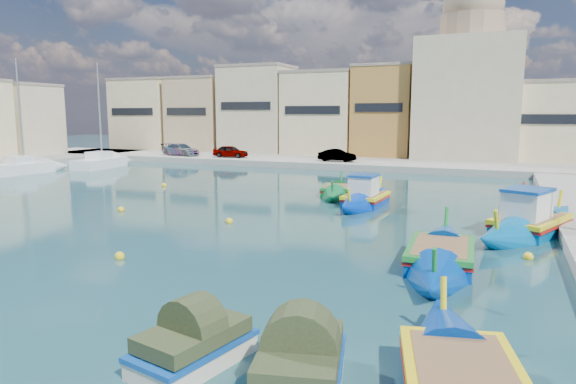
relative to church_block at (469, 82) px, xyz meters
The scene contains 15 objects.
ground 42.08m from the church_block, 104.04° to the right, with size 160.00×160.00×0.00m, color #163C43.
north_quay 15.16m from the church_block, 141.34° to the right, with size 80.00×8.00×0.60m, color gray.
north_townhouses 4.81m from the church_block, 169.17° to the right, with size 83.20×7.87×10.19m.
church_block is the anchor object (origin of this frame).
parked_cars 26.00m from the church_block, 157.66° to the right, with size 22.11×2.52×1.31m.
luzzu_turquoise_cabin 33.96m from the church_block, 81.42° to the right, with size 5.86×9.97×3.18m.
luzzu_blue_cabin 29.93m from the church_block, 96.86° to the right, with size 2.46×8.04×2.80m.
luzzu_cyan_mid 28.65m from the church_block, 79.51° to the right, with size 2.04×7.56×2.22m.
luzzu_green 27.70m from the church_block, 103.18° to the right, with size 3.09×7.26×2.22m.
luzzu_blue_south 39.95m from the church_block, 87.29° to the right, with size 2.54×9.24×2.64m.
tender_near 49.09m from the church_block, 89.63° to the right, with size 2.24×3.23×1.45m.
tender_far 49.10m from the church_block, 92.50° to the right, with size 1.96×2.90×1.31m.
yacht_north 37.19m from the church_block, 151.67° to the right, with size 2.93×8.19×10.72m.
yacht_midnorth 42.71m from the church_block, 145.67° to the right, with size 3.01×7.67×10.61m.
mooring_buoys 35.23m from the church_block, 105.25° to the right, with size 23.83×22.38×0.36m.
Camera 1 is at (13.63, -16.97, 5.25)m, focal length 32.00 mm.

